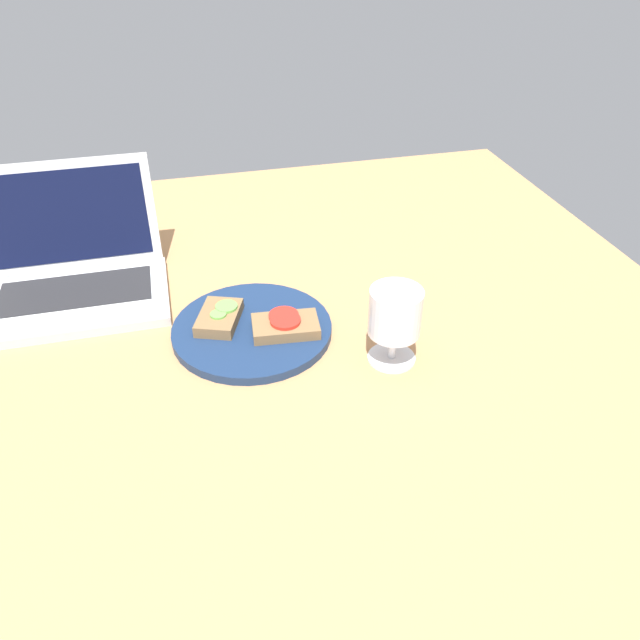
# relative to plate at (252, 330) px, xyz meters

# --- Properties ---
(wooden_table) EXTENTS (1.40, 1.40, 0.03)m
(wooden_table) POSITION_rel_plate_xyz_m (0.05, -0.03, -0.02)
(wooden_table) COLOR #B27F51
(wooden_table) RESTS_ON ground
(plate) EXTENTS (0.26, 0.26, 0.01)m
(plate) POSITION_rel_plate_xyz_m (0.00, 0.00, 0.00)
(plate) COLOR navy
(plate) RESTS_ON wooden_table
(sandwich_with_tomato) EXTENTS (0.11, 0.07, 0.02)m
(sandwich_with_tomato) POSITION_rel_plate_xyz_m (0.05, -0.02, 0.02)
(sandwich_with_tomato) COLOR brown
(sandwich_with_tomato) RESTS_ON plate
(sandwich_with_cucumber) EXTENTS (0.09, 0.11, 0.02)m
(sandwich_with_cucumber) POSITION_rel_plate_xyz_m (-0.05, 0.02, 0.02)
(sandwich_with_cucumber) COLOR brown
(sandwich_with_cucumber) RESTS_ON plate
(wine_glass) EXTENTS (0.08, 0.08, 0.12)m
(wine_glass) POSITION_rel_plate_xyz_m (0.20, -0.12, 0.08)
(wine_glass) COLOR white
(wine_glass) RESTS_ON wooden_table
(laptop) EXTENTS (0.31, 0.27, 0.20)m
(laptop) POSITION_rel_plate_xyz_m (-0.28, 0.20, 0.03)
(laptop) COLOR silver
(laptop) RESTS_ON wooden_table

